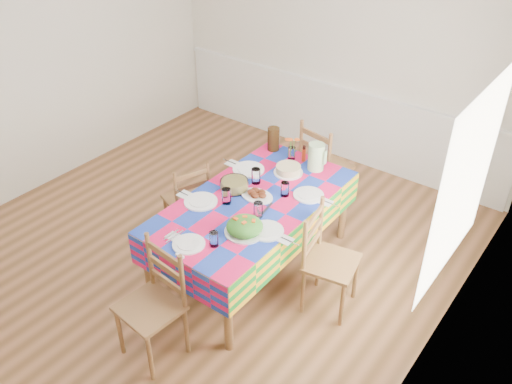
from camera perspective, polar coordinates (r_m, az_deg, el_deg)
room at (r=4.63m, az=-7.23°, el=6.77°), size 4.58×5.08×2.78m
wainscot at (r=6.81m, az=7.81°, el=7.83°), size 4.41×0.06×0.92m
window_right at (r=3.82m, az=21.23°, el=0.88°), size 0.00×1.40×1.40m
dining_table at (r=4.75m, az=-0.34°, el=-1.70°), size 1.05×1.94×0.76m
setting_near_head at (r=4.23m, az=-6.21°, el=-5.24°), size 0.42×0.28×0.12m
setting_left_near at (r=4.68m, az=-4.92°, el=-0.76°), size 0.53×0.32×0.14m
setting_left_far at (r=5.05m, az=-0.59°, el=2.19°), size 0.55×0.33×0.14m
setting_right_near at (r=4.39m, az=0.86°, el=-3.30°), size 0.53×0.31×0.14m
setting_right_far at (r=4.76m, az=4.72°, el=-0.10°), size 0.51×0.30×0.13m
meat_platter at (r=4.74m, az=0.11°, el=-0.25°), size 0.30×0.22×0.06m
salad_platter at (r=4.31m, az=-1.21°, el=-3.70°), size 0.33×0.33×0.14m
pasta_bowl at (r=4.83m, az=-2.30°, el=0.77°), size 0.25×0.25×0.09m
cake at (r=5.07m, az=3.42°, el=2.37°), size 0.28×0.28×0.08m
serving_utensils at (r=4.56m, az=0.45°, el=-2.06°), size 0.14×0.32×0.01m
flower_vase at (r=5.28m, az=3.77°, el=4.46°), size 0.15×0.12×0.24m
hot_sauce at (r=5.26m, az=5.06°, el=4.06°), size 0.04×0.04×0.16m
green_pitcher at (r=5.11m, az=6.35°, el=3.71°), size 0.15×0.15×0.26m
tea_pitcher at (r=5.42m, az=1.85°, el=5.61°), size 0.12×0.12×0.24m
name_card at (r=4.14m, az=-8.02°, el=-6.68°), size 0.08×0.02×0.02m
chair_near at (r=4.20m, az=-10.66°, el=-11.58°), size 0.47×0.45×0.98m
chair_far at (r=5.71m, az=7.04°, el=2.62°), size 0.53×0.51×1.02m
chair_left at (r=5.31m, az=-7.15°, el=-0.92°), size 0.49×0.50×0.88m
chair_right at (r=4.54m, az=7.46°, el=-7.21°), size 0.48×0.49×0.96m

